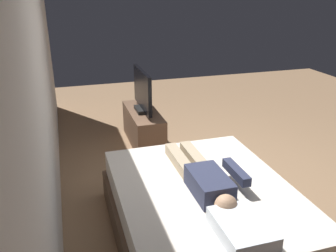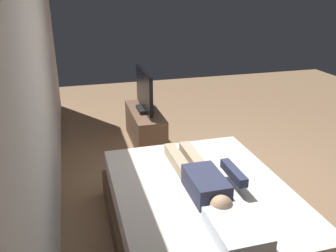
{
  "view_description": "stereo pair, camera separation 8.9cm",
  "coord_description": "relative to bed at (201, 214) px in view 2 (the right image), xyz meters",
  "views": [
    {
      "loc": [
        -3.19,
        1.57,
        2.19
      ],
      "look_at": [
        0.4,
        0.49,
        0.69
      ],
      "focal_mm": 38.09,
      "sensor_mm": 36.0,
      "label": 1
    },
    {
      "loc": [
        -3.21,
        1.49,
        2.19
      ],
      "look_at": [
        0.4,
        0.49,
        0.69
      ],
      "focal_mm": 38.09,
      "sensor_mm": 36.0,
      "label": 2
    }
  ],
  "objects": [
    {
      "name": "ground_plane",
      "position": [
        0.71,
        -0.49,
        -0.26
      ],
      "size": [
        10.0,
        10.0,
        0.0
      ],
      "primitive_type": "plane",
      "color": "#8C6B4C"
    },
    {
      "name": "back_wall",
      "position": [
        1.11,
        1.29,
        1.14
      ],
      "size": [
        6.4,
        0.1,
        2.8
      ],
      "primitive_type": "cube",
      "color": "silver",
      "rests_on": "ground"
    },
    {
      "name": "bed",
      "position": [
        0.0,
        0.0,
        0.0
      ],
      "size": [
        1.99,
        1.57,
        0.54
      ],
      "color": "brown",
      "rests_on": "ground"
    },
    {
      "name": "pillow",
      "position": [
        -0.67,
        0.0,
        0.34
      ],
      "size": [
        0.48,
        0.34,
        0.12
      ],
      "primitive_type": "cube",
      "color": "white",
      "rests_on": "bed"
    },
    {
      "name": "person",
      "position": [
        0.03,
        -0.01,
        0.36
      ],
      "size": [
        1.26,
        0.46,
        0.18
      ],
      "color": "#2D334C",
      "rests_on": "bed"
    },
    {
      "name": "remote",
      "position": [
        0.18,
        -0.41,
        0.29
      ],
      "size": [
        0.15,
        0.04,
        0.02
      ],
      "primitive_type": "cube",
      "color": "black",
      "rests_on": "bed"
    },
    {
      "name": "tv_stand",
      "position": [
        2.22,
        0.04,
        -0.01
      ],
      "size": [
        1.1,
        0.4,
        0.5
      ],
      "primitive_type": "cube",
      "color": "brown",
      "rests_on": "ground"
    },
    {
      "name": "tv",
      "position": [
        2.22,
        0.04,
        0.52
      ],
      "size": [
        0.88,
        0.2,
        0.59
      ],
      "color": "black",
      "rests_on": "tv_stand"
    }
  ]
}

